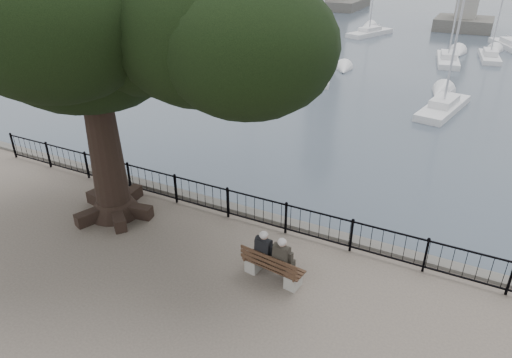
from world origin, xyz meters
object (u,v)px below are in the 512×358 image
Objects in this scene: person_left at (266,253)px; tree at (112,12)px; person_right at (284,261)px; bench at (272,269)px; lion_monument at (467,9)px.

person_left is 0.12× the size of tree.
person_right is (0.53, -0.07, 0.00)m from person_left.
bench is 0.15× the size of tree.
person_right is 0.12× the size of tree.
lion_monument reaches higher than person_right.
tree reaches higher than person_right.
person_right is 49.48m from lion_monument.
person_right is at bearing -7.81° from tree.
tree is at bearing 172.12° from person_left.
lion_monument is at bearing 89.47° from bench.
lion_monument is at bearing 83.57° from tree.
bench is 1.23× the size of person_left.
lion_monument is (0.46, 49.53, 0.89)m from bench.
tree is 49.31m from lion_monument.
lion_monument is (5.50, 48.74, -5.02)m from tree.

